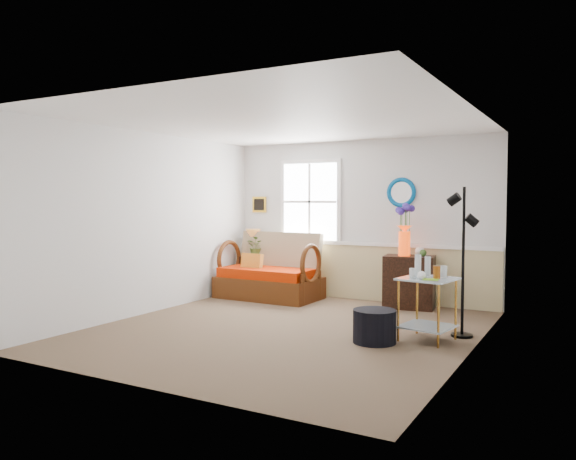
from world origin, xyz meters
The scene contains 19 objects.
floor centered at (0.00, 0.00, 0.00)m, with size 4.50×5.00×0.01m, color brown.
ceiling centered at (0.00, 0.00, 2.60)m, with size 4.50×5.00×0.01m, color white.
walls centered at (0.00, 0.00, 1.30)m, with size 4.51×5.01×2.60m.
wainscot centered at (0.00, 2.48, 0.45)m, with size 4.46×0.02×0.90m, color #CBBB83.
chair_rail centered at (0.00, 2.47, 0.92)m, with size 4.46×0.04×0.06m, color white.
window centered at (-0.90, 2.47, 1.60)m, with size 1.14×0.06×1.44m, color white, non-canonical shape.
picture centered at (-1.92, 2.48, 1.55)m, with size 0.28×0.03×0.28m, color #B8871F.
mirror centered at (0.70, 2.48, 1.75)m, with size 0.47×0.47×0.07m, color #057DAE.
loveseat centered at (-1.35, 1.85, 0.54)m, with size 1.66×0.94×1.08m, color #592F0D, non-canonical shape.
throw_pillow centered at (-1.63, 1.76, 0.55)m, with size 0.39×0.10×0.39m, color orange, non-canonical shape.
lamp_stand centered at (-1.92, 2.23, 0.32)m, with size 0.36×0.36×0.63m, color #33190E, non-canonical shape.
table_lamp centered at (-1.92, 2.26, 0.87)m, with size 0.26×0.26×0.48m, color #B66D2E, non-canonical shape.
potted_plant centered at (-1.79, 2.18, 0.78)m, with size 0.34×0.37×0.29m, color #3E6428.
cabinet centered at (0.94, 2.16, 0.40)m, with size 0.74×0.47×0.79m, color #33190E, non-canonical shape.
flower_vase centered at (0.87, 2.12, 1.17)m, with size 0.23×0.23×0.77m, color #F53D08, non-canonical shape.
side_table centered at (1.70, 0.33, 0.37)m, with size 0.58×0.58×0.73m, color #A67126, non-canonical shape.
tabletop_items centered at (1.70, 0.34, 0.86)m, with size 0.43×0.43×0.26m, color silver, non-canonical shape.
floor_lamp centered at (2.02, 0.72, 0.89)m, with size 0.26×0.26×1.79m, color black, non-canonical shape.
ottoman centered at (1.21, -0.06, 0.19)m, with size 0.49×0.49×0.38m, color black.
Camera 1 is at (3.41, -6.08, 1.63)m, focal length 35.00 mm.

